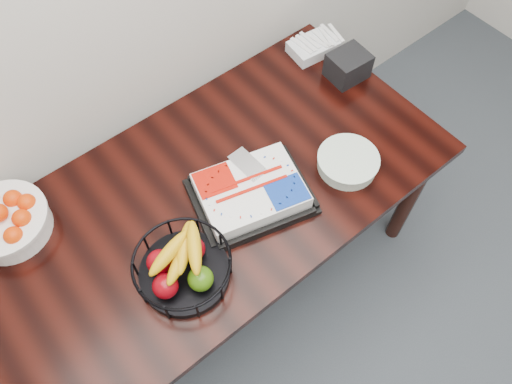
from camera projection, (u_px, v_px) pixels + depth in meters
table at (211, 206)px, 1.88m from camera, size 1.80×0.90×0.75m
cake_tray at (251, 192)px, 1.77m from camera, size 0.48×0.42×0.09m
tangerine_bowl at (3, 218)px, 1.66m from camera, size 0.30×0.30×0.19m
fruit_basket at (183, 266)px, 1.59m from camera, size 0.32×0.32×0.17m
plate_stack at (348, 162)px, 1.85m from camera, size 0.23×0.23×0.06m
fork_bag at (314, 46)px, 2.17m from camera, size 0.22×0.16×0.06m
napkin_box at (348, 66)px, 2.07m from camera, size 0.16×0.14×0.11m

